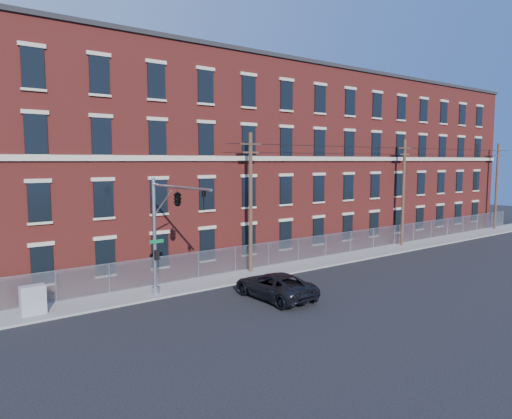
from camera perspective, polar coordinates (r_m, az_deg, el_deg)
The scene contains 11 objects.
ground at distance 29.37m, azimuth 2.78°, elevation -10.21°, with size 140.00×140.00×0.00m, color black.
sidewalk at distance 41.01m, azimuth 11.21°, elevation -5.58°, with size 65.00×3.00×0.12m, color gray.
mill_building at distance 46.60m, azimuth 3.14°, elevation 5.90°, with size 55.30×14.32×16.30m.
chain_link_fence at distance 41.69m, azimuth 9.90°, elevation -3.98°, with size 59.06×0.06×1.85m.
traffic_signal_mast at distance 26.85m, azimuth -10.07°, elevation -0.08°, with size 0.90×6.75×7.00m.
utility_pole_near at distance 33.97m, azimuth -0.66°, elevation 1.16°, with size 1.80×0.28×10.00m.
utility_pole_mid at distance 46.94m, azimuth 17.30°, elevation 2.21°, with size 1.80×0.28×10.00m.
utility_pole_far at distance 62.46m, azimuth 26.96°, elevation 2.68°, with size 1.80×0.28×10.00m.
overhead_wires at distance 46.87m, azimuth 17.44°, elevation 6.82°, with size 40.00×0.62×0.62m.
pickup_truck at distance 28.44m, azimuth 2.25°, elevation -9.12°, with size 2.57×5.57×1.55m, color black.
utility_cabinet at distance 27.79m, azimuth -25.25°, elevation -9.81°, with size 1.23×0.62×1.54m, color gray.
Camera 1 is at (-18.15, -21.60, 8.14)m, focal length 33.27 mm.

